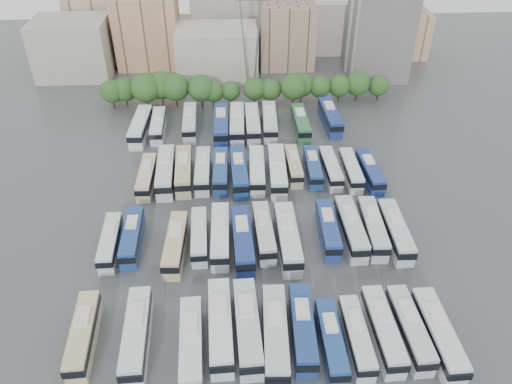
{
  "coord_description": "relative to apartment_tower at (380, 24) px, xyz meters",
  "views": [
    {
      "loc": [
        -2.6,
        -62.56,
        51.02
      ],
      "look_at": [
        0.84,
        3.59,
        3.0
      ],
      "focal_mm": 35.0,
      "sensor_mm": 36.0,
      "label": 1
    }
  ],
  "objects": [
    {
      "name": "bus_r0_s8",
      "position": [
        -28.86,
        -81.42,
        -11.12
      ],
      "size": [
        3.09,
        12.27,
        3.82
      ],
      "rotation": [
        0.0,
        0.0,
        -0.04
      ],
      "color": "navy",
      "rests_on": "ground"
    },
    {
      "name": "bus_r0_s10",
      "position": [
        -22.5,
        -82.85,
        -11.31
      ],
      "size": [
        2.55,
        10.99,
        3.44
      ],
      "rotation": [
        0.0,
        0.0,
        0.02
      ],
      "color": "silver",
      "rests_on": "ground"
    },
    {
      "name": "bus_r2_s9",
      "position": [
        -25.82,
        -44.64,
        -11.34
      ],
      "size": [
        2.51,
        10.82,
        3.39
      ],
      "rotation": [
        0.0,
        0.0,
        0.01
      ],
      "color": "#C0B484",
      "rests_on": "ground"
    },
    {
      "name": "bus_r3_s7",
      "position": [
        -32.55,
        -28.61,
        -11.0
      ],
      "size": [
        2.86,
        12.97,
        4.07
      ],
      "rotation": [
        0.0,
        0.0,
        -0.0
      ],
      "color": "silver",
      "rests_on": "ground"
    },
    {
      "name": "bus_r3_s12",
      "position": [
        -15.99,
        -26.72,
        -10.99
      ],
      "size": [
        3.34,
        13.18,
        4.1
      ],
      "rotation": [
        0.0,
        0.0,
        0.04
      ],
      "color": "navy",
      "rests_on": "ground"
    },
    {
      "name": "bus_r2_s10",
      "position": [
        -22.38,
        -45.39,
        -11.3
      ],
      "size": [
        2.68,
        11.12,
        3.47
      ],
      "rotation": [
        0.0,
        0.0,
        -0.02
      ],
      "color": "navy",
      "rests_on": "ground"
    },
    {
      "name": "ground",
      "position": [
        -34.0,
        -58.0,
        -13.0
      ],
      "size": [
        220.0,
        220.0,
        0.0
      ],
      "primitive_type": "plane",
      "color": "#424447",
      "rests_on": "ground"
    },
    {
      "name": "bus_r2_s5",
      "position": [
        -39.06,
        -45.86,
        -11.18
      ],
      "size": [
        2.74,
        11.83,
        3.7
      ],
      "rotation": [
        0.0,
        0.0,
        -0.01
      ],
      "color": "navy",
      "rests_on": "ground"
    },
    {
      "name": "bus_r3_s1",
      "position": [
        -52.06,
        -28.24,
        -11.19
      ],
      "size": [
        2.91,
        11.83,
        3.69
      ],
      "rotation": [
        0.0,
        0.0,
        0.03
      ],
      "color": "silver",
      "rests_on": "ground"
    },
    {
      "name": "bus_r3_s8",
      "position": [
        -28.96,
        -28.21,
        -10.98
      ],
      "size": [
        3.36,
        13.19,
        4.11
      ],
      "rotation": [
        0.0,
        0.0,
        -0.04
      ],
      "color": "silver",
      "rests_on": "ground"
    },
    {
      "name": "bus_r1_s3",
      "position": [
        -45.57,
        -65.19,
        -11.15
      ],
      "size": [
        3.15,
        12.13,
        3.77
      ],
      "rotation": [
        0.0,
        0.0,
        -0.04
      ],
      "color": "#CDBC8D",
      "rests_on": "ground"
    },
    {
      "name": "bus_r0_s12",
      "position": [
        -15.8,
        -82.08,
        -11.18
      ],
      "size": [
        3.05,
        11.89,
        3.7
      ],
      "rotation": [
        0.0,
        0.0,
        0.04
      ],
      "color": "silver",
      "rests_on": "ground"
    },
    {
      "name": "bus_r0_s13",
      "position": [
        -12.66,
        -83.19,
        -11.08
      ],
      "size": [
        3.07,
        12.56,
        3.92
      ],
      "rotation": [
        0.0,
        0.0,
        0.03
      ],
      "color": "silver",
      "rests_on": "ground"
    },
    {
      "name": "bus_r2_s2",
      "position": [
        -48.82,
        -46.04,
        -10.94
      ],
      "size": [
        3.46,
        13.46,
        4.19
      ],
      "rotation": [
        0.0,
        0.0,
        0.04
      ],
      "color": "silver",
      "rests_on": "ground"
    },
    {
      "name": "bus_r2_s7",
      "position": [
        -32.57,
        -46.18,
        -11.11
      ],
      "size": [
        3.09,
        12.37,
        3.86
      ],
      "rotation": [
        0.0,
        0.0,
        -0.03
      ],
      "color": "white",
      "rests_on": "ground"
    },
    {
      "name": "bus_r2_s3",
      "position": [
        -45.66,
        -45.74,
        -11.04
      ],
      "size": [
        3.33,
        12.84,
        3.99
      ],
      "rotation": [
        0.0,
        0.0,
        0.04
      ],
      "color": "tan",
      "rests_on": "ground"
    },
    {
      "name": "bus_r0_s11",
      "position": [
        -19.12,
        -82.13,
        -11.16
      ],
      "size": [
        2.97,
        12.04,
        3.76
      ],
      "rotation": [
        0.0,
        0.0,
        0.03
      ],
      "color": "silver",
      "rests_on": "ground"
    },
    {
      "name": "bus_r1_s11",
      "position": [
        -19.1,
        -63.03,
        -11.04
      ],
      "size": [
        3.06,
        12.79,
        3.99
      ],
      "rotation": [
        0.0,
        0.0,
        0.02
      ],
      "color": "silver",
      "rests_on": "ground"
    },
    {
      "name": "bus_r2_s8",
      "position": [
        -28.98,
        -46.91,
        -10.92
      ],
      "size": [
        3.36,
        13.58,
        4.23
      ],
      "rotation": [
        0.0,
        0.0,
        -0.03
      ],
      "color": "silver",
      "rests_on": "ground"
    },
    {
      "name": "bus_r0_s4",
      "position": [
        -42.31,
        -83.07,
        -11.11
      ],
      "size": [
        3.27,
        12.41,
        3.86
      ],
      "rotation": [
        0.0,
        0.0,
        0.05
      ],
      "color": "silver",
      "rests_on": "ground"
    },
    {
      "name": "bus_r2_s4",
      "position": [
        -42.24,
        -45.72,
        -11.15
      ],
      "size": [
        2.64,
        12.03,
        3.77
      ],
      "rotation": [
        0.0,
        0.0,
        0.0
      ],
      "color": "silver",
      "rests_on": "ground"
    },
    {
      "name": "bus_r0_s7",
      "position": [
        -32.29,
        -82.27,
        -10.96
      ],
      "size": [
        3.44,
        13.35,
        4.16
      ],
      "rotation": [
        0.0,
        0.0,
        -0.04
      ],
      "color": "silver",
      "rests_on": "ground"
    },
    {
      "name": "bus_r1_s7",
      "position": [
        -32.43,
        -63.13,
        -11.18
      ],
      "size": [
        3.14,
        11.93,
        3.71
      ],
      "rotation": [
        0.0,
        0.0,
        0.05
      ],
      "color": "silver",
      "rests_on": "ground"
    },
    {
      "name": "bus_r0_s2",
      "position": [
        -48.94,
        -81.43,
        -11.02
      ],
      "size": [
        3.3,
        12.93,
        4.02
      ],
      "rotation": [
        0.0,
        0.0,
        0.04
      ],
      "color": "silver",
      "rests_on": "ground"
    },
    {
      "name": "bus_r0_s5",
      "position": [
        -38.88,
        -80.66,
        -10.99
      ],
      "size": [
        3.33,
        13.12,
        4.09
      ],
      "rotation": [
        0.0,
        0.0,
        0.04
      ],
      "color": "silver",
      "rests_on": "ground"
    },
    {
      "name": "bus_r3_s6",
      "position": [
        -35.75,
        -28.73,
        -10.92
      ],
      "size": [
        3.26,
        13.54,
        4.23
      ],
      "rotation": [
        0.0,
        0.0,
        -0.02
      ],
      "color": "silver",
      "rests_on": "ground"
    },
    {
      "name": "tree_line",
      "position": [
        -36.56,
        -15.93,
        -8.66
      ],
      "size": [
        65.52,
        8.03,
        8.34
      ],
      "color": "black",
      "rests_on": "ground"
    },
    {
      "name": "bus_r1_s6",
      "position": [
        -35.69,
        -64.96,
        -11.01
      ],
      "size": [
        3.32,
        13.01,
        4.05
      ],
      "rotation": [
        0.0,
        0.0,
        0.04
      ],
      "color": "navy",
      "rests_on": "ground"
    },
    {
      "name": "bus_r1_s12",
      "position": [
        -15.74,
        -63.07,
        -11.11
      ],
      "size": [
        3.12,
        12.39,
        3.86
      ],
      "rotation": [
        0.0,
        0.0,
        -0.04
      ],
      "color": "silver",
      "rests_on": "ground"
    },
    {
      "name": "bus_r1_s10",
      "position": [
        -22.57,
        -62.91,
        -11.21
      ],
      "size": [
        2.83,
        11.7,
        3.65
      ],
      "rotation": [
        0.0,
        0.0,
        -0.02
      ],
      "color": "navy",
      "rests_on": "ground"
    },
    {
      "name": "bus_r3_s5",
      "position": [
        -39.03,
        -29.16,
        -10.91
      ],
      "size": [
        2.96,
        13.56,
        4.25
      ],
      "rotation": [
        0.0,
        0.0,
        0.0
      ],
      "color": "navy",
      "rests_on": "ground"
    },
    {
      "name": "bus_r1_s0",
      "position": [
        -55.31,
        -64.04,
        -11.31
      ],
      "size": [
        2.79,
        11.03,
        3.43
      ],
      "rotation": [
        0.0,
        0.0,
        0.04
      ],
      "color": "silver",
      "rests_on": "ground"
    },
    {
      "name": "bus_r2_s1",
      "position": [
        -52.03,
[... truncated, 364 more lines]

